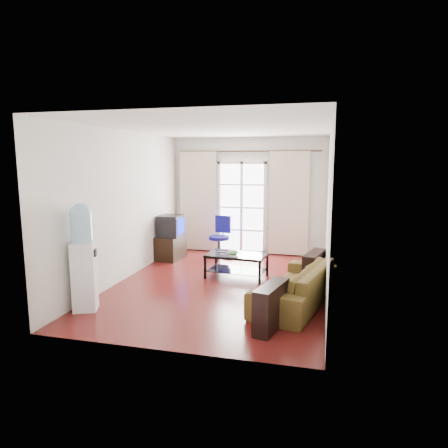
% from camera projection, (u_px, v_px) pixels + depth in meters
% --- Properties ---
extents(floor, '(5.20, 5.20, 0.00)m').
position_uv_depth(floor, '(221.00, 284.00, 7.08)').
color(floor, maroon).
rests_on(floor, ground).
extents(ceiling, '(5.20, 5.20, 0.00)m').
position_uv_depth(ceiling, '(220.00, 128.00, 6.66)').
color(ceiling, white).
rests_on(ceiling, wall_back).
extents(wall_back, '(3.60, 0.02, 2.70)m').
position_uv_depth(wall_back, '(248.00, 196.00, 9.36)').
color(wall_back, white).
rests_on(wall_back, floor).
extents(wall_front, '(3.60, 0.02, 2.70)m').
position_uv_depth(wall_front, '(161.00, 235.00, 4.37)').
color(wall_front, white).
rests_on(wall_front, floor).
extents(wall_left, '(0.02, 5.20, 2.70)m').
position_uv_depth(wall_left, '(125.00, 206.00, 7.30)').
color(wall_left, white).
rests_on(wall_left, floor).
extents(wall_right, '(0.02, 5.20, 2.70)m').
position_uv_depth(wall_right, '(328.00, 212.00, 6.43)').
color(wall_right, white).
rests_on(wall_right, floor).
extents(french_door, '(1.16, 0.06, 2.15)m').
position_uv_depth(french_door, '(242.00, 208.00, 9.38)').
color(french_door, white).
rests_on(french_door, wall_back).
extents(curtain_rod, '(3.30, 0.04, 0.04)m').
position_uv_depth(curtain_rod, '(248.00, 151.00, 9.10)').
color(curtain_rod, '#4C3F2D').
rests_on(curtain_rod, wall_back).
extents(curtain_left, '(0.90, 0.07, 2.35)m').
position_uv_depth(curtain_left, '(198.00, 201.00, 9.55)').
color(curtain_left, beige).
rests_on(curtain_left, curtain_rod).
extents(curtain_right, '(0.90, 0.07, 2.35)m').
position_uv_depth(curtain_right, '(289.00, 204.00, 9.04)').
color(curtain_right, beige).
rests_on(curtain_right, curtain_rod).
extents(radiator, '(0.64, 0.12, 0.64)m').
position_uv_depth(radiator, '(281.00, 241.00, 9.23)').
color(radiator, gray).
rests_on(radiator, floor).
extents(sofa, '(2.41, 1.74, 0.60)m').
position_uv_depth(sofa, '(296.00, 285.00, 6.06)').
color(sofa, brown).
rests_on(sofa, floor).
extents(coffee_table, '(1.16, 0.74, 0.45)m').
position_uv_depth(coffee_table, '(237.00, 262.00, 7.44)').
color(coffee_table, silver).
rests_on(coffee_table, floor).
extents(bowl, '(0.35, 0.35, 0.05)m').
position_uv_depth(bowl, '(233.00, 253.00, 7.35)').
color(bowl, '#347F2E').
rests_on(bowl, coffee_table).
extents(book, '(0.34, 0.35, 0.02)m').
position_uv_depth(book, '(229.00, 252.00, 7.56)').
color(book, '#AE152C').
rests_on(book, coffee_table).
extents(remote, '(0.17, 0.05, 0.02)m').
position_uv_depth(remote, '(222.00, 252.00, 7.53)').
color(remote, black).
rests_on(remote, coffee_table).
extents(tv_stand, '(0.53, 0.75, 0.52)m').
position_uv_depth(tv_stand, '(171.00, 248.00, 8.84)').
color(tv_stand, black).
rests_on(tv_stand, floor).
extents(crt_tv, '(0.53, 0.51, 0.47)m').
position_uv_depth(crt_tv, '(170.00, 226.00, 8.74)').
color(crt_tv, black).
rests_on(crt_tv, tv_stand).
extents(task_chair, '(0.75, 0.75, 0.94)m').
position_uv_depth(task_chair, '(220.00, 246.00, 8.95)').
color(task_chair, black).
rests_on(task_chair, floor).
extents(water_cooler, '(0.42, 0.42, 1.57)m').
position_uv_depth(water_cooler, '(83.00, 255.00, 5.72)').
color(water_cooler, white).
rests_on(water_cooler, floor).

